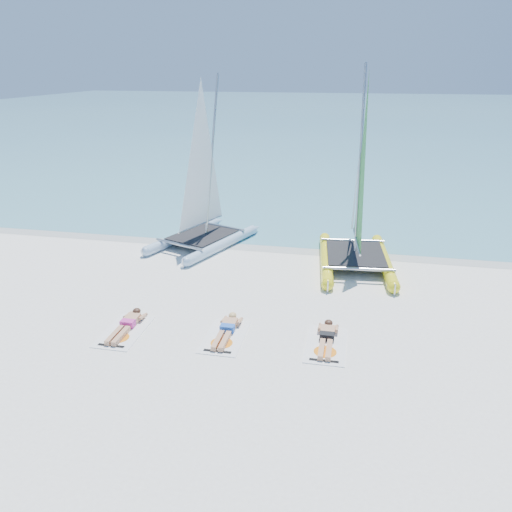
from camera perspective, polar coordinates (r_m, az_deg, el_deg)
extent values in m
plane|color=white|center=(14.33, -0.87, -6.27)|extent=(140.00, 140.00, 0.00)
cube|color=#74BDC2|center=(75.78, 9.72, 15.74)|extent=(140.00, 115.00, 0.01)
cube|color=beige|center=(19.30, 2.60, 1.09)|extent=(140.00, 1.40, 0.01)
cylinder|color=#A4C8D7|center=(20.15, -8.27, 2.31)|extent=(1.88, 4.14, 0.38)
cone|color=#A4C8D7|center=(21.90, -4.29, 4.00)|extent=(0.53, 0.64, 0.36)
cylinder|color=#A4C8D7|center=(19.01, -3.86, 1.34)|extent=(1.88, 4.14, 0.38)
cone|color=#A4C8D7|center=(20.86, -0.05, 3.19)|extent=(0.53, 0.64, 0.36)
cube|color=black|center=(19.49, -6.15, 2.45)|extent=(2.56, 2.86, 0.03)
cylinder|color=#ACAFB3|center=(19.37, -5.07, 11.36)|extent=(0.48, 1.08, 5.90)
cylinder|color=yellow|center=(17.73, 8.00, -0.27)|extent=(0.81, 4.54, 0.40)
cone|color=yellow|center=(20.07, 7.85, 2.29)|extent=(0.43, 0.61, 0.38)
cylinder|color=yellow|center=(17.92, 14.46, -0.52)|extent=(0.81, 4.54, 0.40)
cone|color=yellow|center=(20.24, 13.57, 2.05)|extent=(0.43, 0.61, 0.38)
cube|color=black|center=(17.71, 11.30, 0.30)|extent=(2.16, 2.65, 0.03)
cylinder|color=#ACAFB3|center=(17.68, 11.82, 10.69)|extent=(0.20, 1.19, 6.23)
cube|color=white|center=(13.72, -14.81, -8.32)|extent=(1.00, 1.85, 0.02)
cube|color=tan|center=(14.00, -14.10, -7.11)|extent=(0.36, 0.55, 0.17)
cube|color=#D63297|center=(13.85, -14.45, -7.46)|extent=(0.37, 0.22, 0.17)
cube|color=tan|center=(13.40, -15.52, -8.78)|extent=(0.31, 0.85, 0.13)
sphere|color=tan|center=(14.28, -13.49, -6.29)|extent=(0.21, 0.21, 0.21)
ellipsoid|color=#392014|center=(14.27, -13.49, -6.13)|extent=(0.22, 0.24, 0.15)
cube|color=white|center=(13.07, -3.55, -9.16)|extent=(1.00, 1.85, 0.02)
cube|color=tan|center=(13.38, -3.08, -7.85)|extent=(0.36, 0.55, 0.17)
cube|color=blue|center=(13.21, -3.30, -8.24)|extent=(0.37, 0.22, 0.17)
cube|color=tan|center=(12.73, -3.98, -9.68)|extent=(0.31, 0.85, 0.13)
sphere|color=tan|center=(13.67, -2.70, -6.97)|extent=(0.21, 0.21, 0.21)
ellipsoid|color=tan|center=(13.66, -2.69, -6.80)|extent=(0.22, 0.24, 0.15)
cube|color=white|center=(12.81, 8.02, -10.02)|extent=(1.00, 1.85, 0.02)
cube|color=tan|center=(13.13, 8.17, -8.65)|extent=(0.36, 0.55, 0.17)
cube|color=black|center=(12.95, 8.11, -9.06)|extent=(0.37, 0.22, 0.17)
cube|color=tan|center=(12.46, 7.91, -10.59)|extent=(0.31, 0.85, 0.13)
sphere|color=tan|center=(13.43, 8.29, -7.73)|extent=(0.21, 0.21, 0.21)
ellipsoid|color=#392014|center=(13.42, 8.30, -7.56)|extent=(0.22, 0.24, 0.15)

